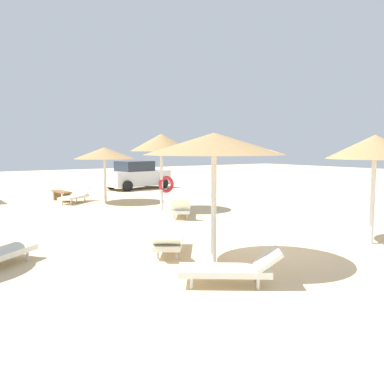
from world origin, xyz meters
TOP-DOWN VIEW (x-y plane):
  - ground_plane at (0.00, 0.00)m, footprint 80.00×80.00m
  - parasol_0 at (-1.67, -0.23)m, footprint 3.04×3.04m
  - parasol_1 at (0.39, 10.64)m, footprint 2.77×2.77m
  - parasol_2 at (2.96, -1.10)m, footprint 2.49×2.49m
  - parasol_3 at (1.37, 7.15)m, footprint 2.52×2.52m
  - lounger_0 at (-2.26, -1.55)m, footprint 1.90×1.64m
  - lounger_1 at (-0.77, 11.40)m, footprint 1.85×1.69m
  - lounger_3 at (1.08, 5.25)m, footprint 1.60×1.88m
  - lounger_5 at (-2.03, 1.05)m, footprint 1.66×1.92m
  - bench_0 at (-1.13, 12.32)m, footprint 0.54×1.53m
  - parked_car at (4.53, 15.55)m, footprint 4.21×2.45m

SIDE VIEW (x-z plane):
  - ground_plane at x=0.00m, z-range 0.00..0.00m
  - lounger_5 at x=-2.03m, z-range 0.00..0.62m
  - lounger_0 at x=-2.26m, z-range -0.04..0.67m
  - lounger_1 at x=-0.77m, z-range -0.06..0.71m
  - lounger_3 at x=1.08m, z-range -0.07..0.72m
  - bench_0 at x=-1.13m, z-range 0.10..0.59m
  - parked_car at x=4.53m, z-range -0.04..1.68m
  - parasol_1 at x=0.39m, z-range 1.01..3.57m
  - parasol_2 at x=2.96m, z-range 1.12..4.00m
  - parasol_0 at x=-1.67m, z-range 1.19..4.05m
  - parasol_3 at x=1.37m, z-range 1.17..4.27m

